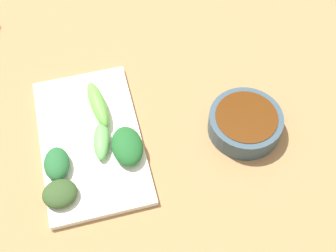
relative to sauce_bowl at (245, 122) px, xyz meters
name	(u,v)px	position (x,y,z in m)	size (l,w,h in m)	color
tabletop	(150,136)	(0.16, -0.03, -0.03)	(2.10, 2.10, 0.02)	#997247
sauce_bowl	(245,122)	(0.00, 0.00, 0.00)	(0.12, 0.12, 0.04)	#334956
serving_plate	(91,140)	(0.26, -0.04, -0.02)	(0.17, 0.28, 0.01)	white
broccoli_stalk_0	(102,140)	(0.24, -0.03, 0.00)	(0.03, 0.07, 0.02)	#5CA351
broccoli_leafy_1	(60,194)	(0.32, 0.05, 0.00)	(0.05, 0.05, 0.02)	#2C4720
broccoli_leafy_2	(57,164)	(0.32, 0.00, 0.00)	(0.04, 0.06, 0.03)	#215C2D
broccoli_leafy_3	(127,146)	(0.20, 0.00, 0.00)	(0.05, 0.07, 0.03)	#1D5925
broccoli_stalk_4	(98,104)	(0.24, -0.10, 0.01)	(0.03, 0.10, 0.03)	#60AB42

